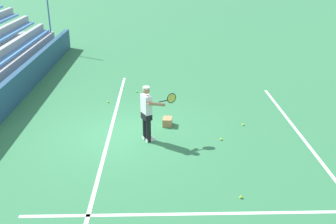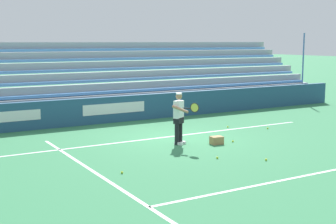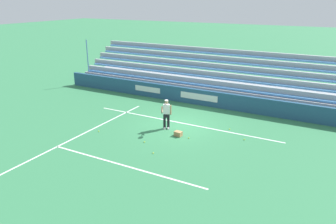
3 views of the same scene
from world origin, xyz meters
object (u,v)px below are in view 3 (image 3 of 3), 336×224
at_px(tennis_player, 166,114).
at_px(tennis_ball_by_box, 230,129).
at_px(tennis_ball_stray_back, 244,140).
at_px(tennis_ball_far_right, 153,153).
at_px(tennis_ball_toward_net, 144,142).
at_px(ball_box_cardboard, 178,134).
at_px(tennis_ball_near_player, 99,131).
at_px(tennis_ball_far_left, 189,138).

bearing_deg(tennis_player, tennis_ball_by_box, -153.89).
xyz_separation_m(tennis_ball_by_box, tennis_ball_stray_back, (-1.16, 1.03, 0.00)).
xyz_separation_m(tennis_ball_stray_back, tennis_ball_far_right, (3.42, 3.69, 0.00)).
xyz_separation_m(tennis_ball_by_box, tennis_ball_far_right, (2.26, 4.73, 0.00)).
bearing_deg(tennis_ball_toward_net, ball_box_cardboard, -125.63).
bearing_deg(ball_box_cardboard, tennis_player, -29.76).
bearing_deg(tennis_ball_near_player, tennis_ball_far_right, 167.83).
relative_size(tennis_player, tennis_ball_toward_net, 25.98).
height_order(tennis_ball_near_player, tennis_ball_far_left, same).
height_order(tennis_ball_far_left, tennis_ball_toward_net, same).
xyz_separation_m(tennis_player, tennis_ball_toward_net, (0.07, 2.23, -0.86)).
bearing_deg(tennis_ball_far_right, tennis_ball_stray_back, -132.83).
bearing_deg(tennis_ball_toward_net, tennis_ball_stray_back, -148.09).
xyz_separation_m(tennis_ball_near_player, tennis_ball_by_box, (-6.39, -3.84, 0.00)).
bearing_deg(tennis_ball_far_right, tennis_ball_far_left, -106.72).
bearing_deg(tennis_ball_by_box, tennis_ball_stray_back, 138.34).
relative_size(tennis_ball_by_box, tennis_ball_toward_net, 1.00).
bearing_deg(tennis_player, tennis_ball_toward_net, 88.11).
xyz_separation_m(ball_box_cardboard, tennis_ball_by_box, (-2.18, -2.22, -0.10)).
bearing_deg(tennis_ball_by_box, tennis_player, 26.11).
relative_size(tennis_ball_near_player, tennis_ball_toward_net, 1.00).
height_order(tennis_ball_stray_back, tennis_ball_toward_net, same).
distance_m(tennis_player, tennis_ball_by_box, 3.73).
xyz_separation_m(tennis_ball_near_player, tennis_ball_stray_back, (-7.55, -2.80, 0.00)).
height_order(ball_box_cardboard, tennis_ball_by_box, ball_box_cardboard).
relative_size(tennis_player, tennis_ball_far_left, 25.98).
height_order(tennis_ball_stray_back, tennis_ball_far_right, same).
distance_m(tennis_ball_far_left, tennis_ball_toward_net, 2.40).
xyz_separation_m(tennis_ball_by_box, tennis_ball_far_left, (1.52, 2.26, 0.00)).
xyz_separation_m(tennis_player, tennis_ball_far_right, (-1.00, 3.13, -0.86)).
height_order(tennis_player, tennis_ball_far_right, tennis_player).
bearing_deg(tennis_ball_far_right, ball_box_cardboard, -91.94).
height_order(tennis_ball_by_box, tennis_ball_stray_back, same).
relative_size(tennis_ball_stray_back, tennis_ball_far_right, 1.00).
bearing_deg(tennis_ball_far_left, ball_box_cardboard, -3.49).
bearing_deg(tennis_ball_by_box, tennis_ball_far_left, 56.04).
height_order(ball_box_cardboard, tennis_ball_near_player, ball_box_cardboard).
height_order(tennis_player, tennis_ball_far_left, tennis_player).
xyz_separation_m(tennis_ball_near_player, tennis_ball_toward_net, (-3.05, -0.00, 0.00)).
bearing_deg(ball_box_cardboard, tennis_ball_toward_net, 54.37).
relative_size(tennis_player, tennis_ball_far_right, 25.98).
distance_m(ball_box_cardboard, tennis_ball_far_left, 0.66).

